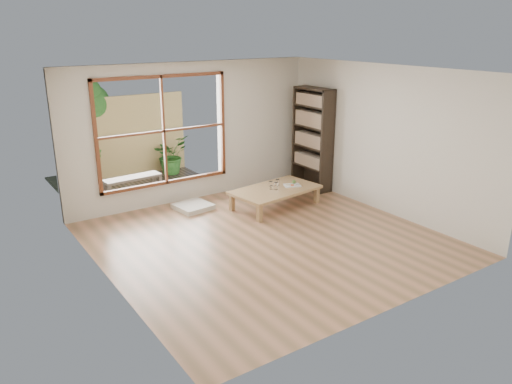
% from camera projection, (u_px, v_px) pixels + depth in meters
% --- Properties ---
extents(ground, '(5.00, 5.00, 0.00)m').
position_uv_depth(ground, '(267.00, 239.00, 7.88)').
color(ground, '#B07B58').
rests_on(ground, ground).
extents(low_table, '(1.73, 1.12, 0.35)m').
position_uv_depth(low_table, '(275.00, 191.00, 9.22)').
color(low_table, tan).
rests_on(low_table, ground).
extents(floor_cushion, '(0.68, 0.68, 0.09)m').
position_uv_depth(floor_cushion, '(193.00, 206.00, 9.20)').
color(floor_cushion, beige).
rests_on(floor_cushion, ground).
extents(bookshelf, '(0.33, 0.93, 2.06)m').
position_uv_depth(bookshelf, '(313.00, 139.00, 10.12)').
color(bookshelf, black).
rests_on(bookshelf, ground).
extents(glass_tall, '(0.07, 0.07, 0.13)m').
position_uv_depth(glass_tall, '(276.00, 186.00, 9.13)').
color(glass_tall, silver).
rests_on(glass_tall, low_table).
extents(glass_mid, '(0.08, 0.08, 0.11)m').
position_uv_depth(glass_mid, '(278.00, 182.00, 9.39)').
color(glass_mid, silver).
rests_on(glass_mid, low_table).
extents(glass_short, '(0.08, 0.08, 0.10)m').
position_uv_depth(glass_short, '(271.00, 184.00, 9.30)').
color(glass_short, silver).
rests_on(glass_short, low_table).
extents(glass_small, '(0.06, 0.06, 0.07)m').
position_uv_depth(glass_small, '(271.00, 187.00, 9.16)').
color(glass_small, silver).
rests_on(glass_small, low_table).
extents(food_tray, '(0.35, 0.31, 0.09)m').
position_uv_depth(food_tray, '(292.00, 184.00, 9.37)').
color(food_tray, white).
rests_on(food_tray, low_table).
extents(deck, '(2.80, 2.00, 0.05)m').
position_uv_depth(deck, '(145.00, 188.00, 10.37)').
color(deck, '#372D28').
rests_on(deck, ground).
extents(garden_bench, '(1.16, 0.41, 0.36)m').
position_uv_depth(garden_bench, '(133.00, 180.00, 9.84)').
color(garden_bench, black).
rests_on(garden_bench, deck).
extents(bamboo_fence, '(2.80, 0.06, 1.80)m').
position_uv_depth(bamboo_fence, '(124.00, 137.00, 10.87)').
color(bamboo_fence, tan).
rests_on(bamboo_fence, ground).
extents(shrub_right, '(0.98, 0.93, 0.85)m').
position_uv_depth(shrub_right, '(171.00, 155.00, 11.23)').
color(shrub_right, '#326926').
rests_on(shrub_right, deck).
extents(shrub_left, '(0.62, 0.55, 0.93)m').
position_uv_depth(shrub_left, '(90.00, 168.00, 10.06)').
color(shrub_left, '#326926').
rests_on(shrub_left, deck).
extents(garden_tree, '(1.04, 0.85, 2.22)m').
position_uv_depth(garden_tree, '(85.00, 105.00, 10.52)').
color(garden_tree, '#4C3D2D').
rests_on(garden_tree, ground).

